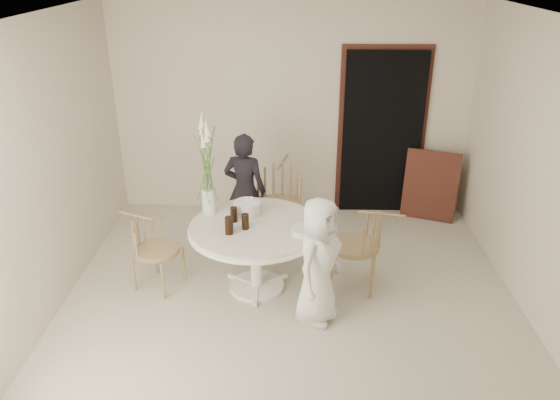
{
  "coord_description": "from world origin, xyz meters",
  "views": [
    {
      "loc": [
        -0.01,
        -4.51,
        3.17
      ],
      "look_at": [
        -0.11,
        0.3,
        0.98
      ],
      "focal_mm": 35.0,
      "sensor_mm": 36.0,
      "label": 1
    }
  ],
  "objects_px": {
    "chair_far": "(280,193)",
    "boy": "(319,261)",
    "chair_left": "(148,241)",
    "girl": "(245,190)",
    "birthday_cake": "(247,208)",
    "chair_right": "(367,239)",
    "flower_vase": "(207,167)",
    "table": "(256,235)"
  },
  "relations": [
    {
      "from": "chair_right",
      "to": "flower_vase",
      "type": "relative_size",
      "value": 0.82
    },
    {
      "from": "chair_far",
      "to": "birthday_cake",
      "type": "distance_m",
      "value": 0.81
    },
    {
      "from": "girl",
      "to": "boy",
      "type": "bearing_deg",
      "value": 132.58
    },
    {
      "from": "chair_left",
      "to": "flower_vase",
      "type": "distance_m",
      "value": 0.97
    },
    {
      "from": "chair_right",
      "to": "girl",
      "type": "distance_m",
      "value": 1.59
    },
    {
      "from": "table",
      "to": "chair_far",
      "type": "bearing_deg",
      "value": 77.7
    },
    {
      "from": "chair_far",
      "to": "boy",
      "type": "distance_m",
      "value": 1.52
    },
    {
      "from": "chair_left",
      "to": "flower_vase",
      "type": "xyz_separation_m",
      "value": [
        0.62,
        0.2,
        0.72
      ]
    },
    {
      "from": "chair_far",
      "to": "girl",
      "type": "xyz_separation_m",
      "value": [
        -0.4,
        -0.02,
        0.04
      ]
    },
    {
      "from": "chair_right",
      "to": "flower_vase",
      "type": "xyz_separation_m",
      "value": [
        -1.6,
        0.22,
        0.67
      ]
    },
    {
      "from": "boy",
      "to": "chair_left",
      "type": "bearing_deg",
      "value": 101.36
    },
    {
      "from": "chair_left",
      "to": "chair_far",
      "type": "bearing_deg",
      "value": -31.4
    },
    {
      "from": "table",
      "to": "chair_right",
      "type": "height_order",
      "value": "chair_right"
    },
    {
      "from": "birthday_cake",
      "to": "chair_far",
      "type": "bearing_deg",
      "value": 66.88
    },
    {
      "from": "table",
      "to": "birthday_cake",
      "type": "bearing_deg",
      "value": 112.01
    },
    {
      "from": "chair_left",
      "to": "girl",
      "type": "bearing_deg",
      "value": -21.89
    },
    {
      "from": "boy",
      "to": "flower_vase",
      "type": "relative_size",
      "value": 1.16
    },
    {
      "from": "chair_left",
      "to": "birthday_cake",
      "type": "height_order",
      "value": "birthday_cake"
    },
    {
      "from": "table",
      "to": "chair_right",
      "type": "xyz_separation_m",
      "value": [
        1.11,
        0.04,
        -0.05
      ]
    },
    {
      "from": "boy",
      "to": "chair_far",
      "type": "bearing_deg",
      "value": 44.0
    },
    {
      "from": "chair_left",
      "to": "boy",
      "type": "xyz_separation_m",
      "value": [
        1.7,
        -0.55,
        0.11
      ]
    },
    {
      "from": "chair_far",
      "to": "birthday_cake",
      "type": "relative_size",
      "value": 3.62
    },
    {
      "from": "chair_far",
      "to": "boy",
      "type": "height_order",
      "value": "boy"
    },
    {
      "from": "birthday_cake",
      "to": "flower_vase",
      "type": "height_order",
      "value": "flower_vase"
    },
    {
      "from": "table",
      "to": "chair_left",
      "type": "height_order",
      "value": "chair_left"
    },
    {
      "from": "chair_right",
      "to": "chair_left",
      "type": "relative_size",
      "value": 1.11
    },
    {
      "from": "chair_left",
      "to": "girl",
      "type": "xyz_separation_m",
      "value": [
        0.92,
        0.9,
        0.17
      ]
    },
    {
      "from": "chair_right",
      "to": "birthday_cake",
      "type": "distance_m",
      "value": 1.25
    },
    {
      "from": "girl",
      "to": "flower_vase",
      "type": "bearing_deg",
      "value": 80.91
    },
    {
      "from": "birthday_cake",
      "to": "flower_vase",
      "type": "relative_size",
      "value": 0.26
    },
    {
      "from": "chair_left",
      "to": "girl",
      "type": "distance_m",
      "value": 1.3
    },
    {
      "from": "girl",
      "to": "boy",
      "type": "relative_size",
      "value": 1.1
    },
    {
      "from": "chair_far",
      "to": "girl",
      "type": "relative_size",
      "value": 0.73
    },
    {
      "from": "boy",
      "to": "birthday_cake",
      "type": "distance_m",
      "value": 1.03
    },
    {
      "from": "chair_far",
      "to": "birthday_cake",
      "type": "bearing_deg",
      "value": -100.46
    },
    {
      "from": "boy",
      "to": "birthday_cake",
      "type": "bearing_deg",
      "value": 72.74
    },
    {
      "from": "chair_left",
      "to": "birthday_cake",
      "type": "xyz_separation_m",
      "value": [
        1.0,
        0.19,
        0.29
      ]
    },
    {
      "from": "girl",
      "to": "boy",
      "type": "xyz_separation_m",
      "value": [
        0.78,
        -1.45,
        -0.06
      ]
    },
    {
      "from": "chair_right",
      "to": "flower_vase",
      "type": "height_order",
      "value": "flower_vase"
    },
    {
      "from": "chair_left",
      "to": "chair_right",
      "type": "bearing_deg",
      "value": -66.78
    },
    {
      "from": "flower_vase",
      "to": "birthday_cake",
      "type": "bearing_deg",
      "value": -1.48
    },
    {
      "from": "boy",
      "to": "birthday_cake",
      "type": "height_order",
      "value": "boy"
    }
  ]
}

